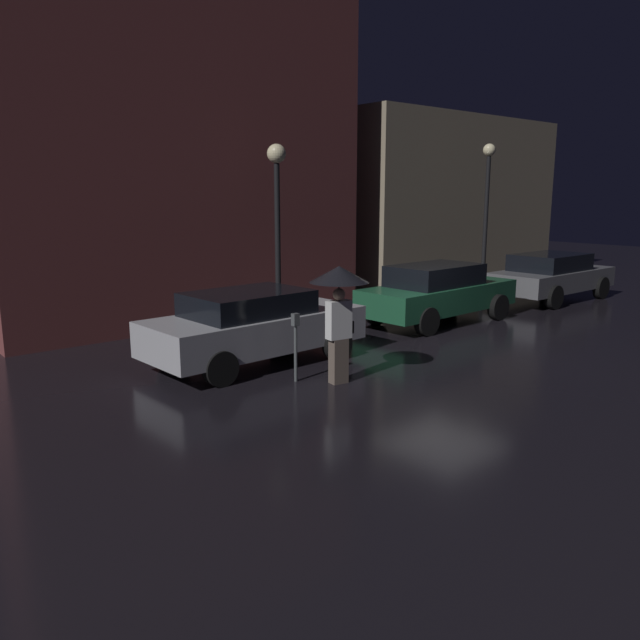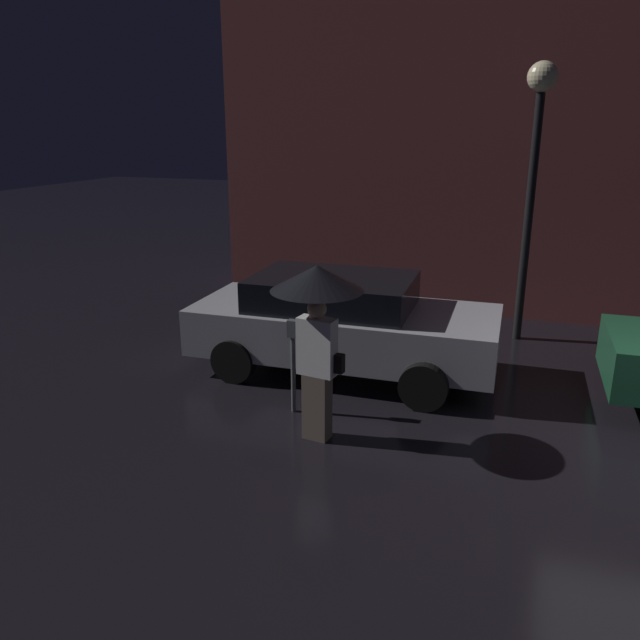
% 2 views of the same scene
% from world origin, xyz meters
% --- Properties ---
extents(building_facade_left, '(9.94, 3.00, 8.96)m').
position_xyz_m(building_facade_left, '(-3.06, 6.50, 4.48)').
color(building_facade_left, brown).
rests_on(building_facade_left, ground).
extents(parked_car_silver, '(4.50, 2.03, 1.46)m').
position_xyz_m(parked_car_silver, '(-4.31, 1.35, 0.77)').
color(parked_car_silver, '#B7B7BF').
rests_on(parked_car_silver, ground).
extents(pedestrian_with_umbrella, '(1.05, 1.05, 2.10)m').
position_xyz_m(pedestrian_with_umbrella, '(-3.93, -0.74, 1.65)').
color(pedestrian_with_umbrella, '#66564C').
rests_on(pedestrian_with_umbrella, ground).
extents(parking_meter, '(0.12, 0.10, 1.25)m').
position_xyz_m(parking_meter, '(-4.46, -0.18, 0.77)').
color(parking_meter, '#4C5154').
rests_on(parking_meter, ground).
extents(street_lamp_near, '(0.46, 0.46, 4.49)m').
position_xyz_m(street_lamp_near, '(-1.89, 3.81, 3.27)').
color(street_lamp_near, black).
rests_on(street_lamp_near, ground).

